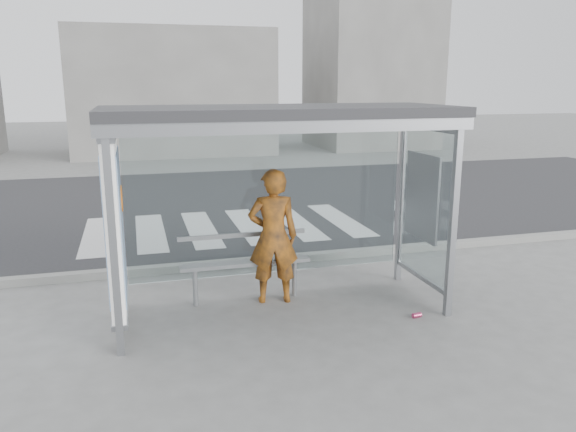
{
  "coord_description": "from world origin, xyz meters",
  "views": [
    {
      "loc": [
        -1.74,
        -6.59,
        2.89
      ],
      "look_at": [
        0.14,
        0.2,
        1.22
      ],
      "focal_mm": 35.0,
      "sensor_mm": 36.0,
      "label": 1
    }
  ],
  "objects_px": {
    "bus_shelter": "(250,160)",
    "bench": "(245,262)",
    "person": "(273,236)",
    "soda_can": "(417,315)"
  },
  "relations": [
    {
      "from": "bus_shelter",
      "to": "soda_can",
      "type": "distance_m",
      "value": 2.86
    },
    {
      "from": "bus_shelter",
      "to": "person",
      "type": "bearing_deg",
      "value": 40.59
    },
    {
      "from": "bus_shelter",
      "to": "person",
      "type": "xyz_separation_m",
      "value": [
        0.35,
        0.3,
        -1.07
      ]
    },
    {
      "from": "bus_shelter",
      "to": "person",
      "type": "relative_size",
      "value": 2.34
    },
    {
      "from": "bus_shelter",
      "to": "person",
      "type": "height_order",
      "value": "bus_shelter"
    },
    {
      "from": "soda_can",
      "to": "person",
      "type": "bearing_deg",
      "value": 147.33
    },
    {
      "from": "bus_shelter",
      "to": "bench",
      "type": "bearing_deg",
      "value": 90.3
    },
    {
      "from": "bus_shelter",
      "to": "soda_can",
      "type": "relative_size",
      "value": 36.43
    },
    {
      "from": "person",
      "to": "soda_can",
      "type": "height_order",
      "value": "person"
    },
    {
      "from": "bus_shelter",
      "to": "bench",
      "type": "xyz_separation_m",
      "value": [
        -0.0,
        0.44,
        -1.44
      ]
    }
  ]
}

